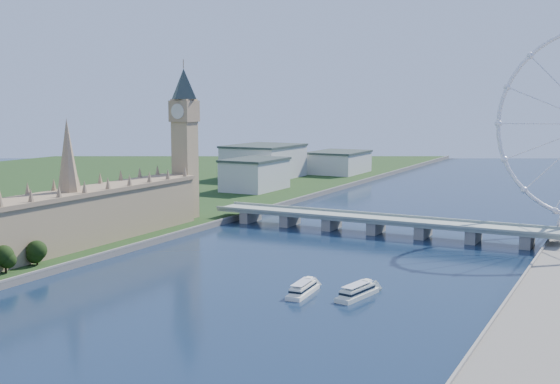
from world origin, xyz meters
The scene contains 6 objects.
parliament_range centered at (-128.00, 170.00, 18.48)m, with size 24.00×200.00×70.00m.
big_ben centered at (-128.00, 278.00, 66.57)m, with size 20.02×20.02×110.00m.
westminster_bridge centered at (0.00, 300.00, 6.63)m, with size 220.00×22.00×9.50m.
city_skyline centered at (39.22, 560.08, 16.96)m, with size 505.00×280.00×32.00m.
tour_boat_near centered at (19.59, 153.18, 0.00)m, with size 6.90×27.15×5.97m, color white, non-canonical shape.
tour_boat_far centered at (41.90, 159.45, 0.00)m, with size 7.22×28.35×6.25m, color silver, non-canonical shape.
Camera 1 is at (144.71, -109.59, 82.20)m, focal length 45.00 mm.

